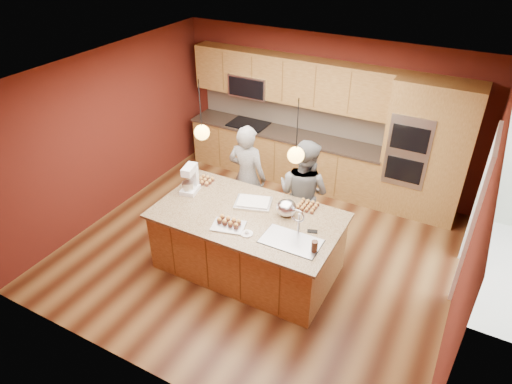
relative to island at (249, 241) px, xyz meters
The scene contains 24 objects.
floor 0.64m from the island, 95.97° to the left, with size 5.50×5.50×0.00m, color #411F0F.
ceiling 2.26m from the island, 95.97° to the left, with size 5.50×5.50×0.00m, color silver.
wall_back 3.05m from the island, 90.86° to the left, with size 5.50×5.50×0.00m, color #511912.
wall_front 2.26m from the island, 91.21° to the right, with size 5.50×5.50×0.00m, color #511912.
wall_left 2.96m from the island, behind, with size 5.00×5.00×0.00m, color #511912.
wall_right 2.87m from the island, ahead, with size 5.00×5.00×0.00m, color #511912.
cabinet_run 2.81m from the island, 105.19° to the left, with size 3.74×0.64×2.30m.
oven_column 3.25m from the island, 55.42° to the left, with size 1.30×0.62×2.30m.
doorway_trim 3.00m from the island, 24.40° to the left, with size 0.08×1.11×2.20m, color white, non-canonical shape.
pendant_left 1.67m from the island, behind, with size 0.20×0.20×0.80m.
pendant_right 1.66m from the island, ahead, with size 0.20×0.20×0.80m.
island is the anchor object (origin of this frame).
person_left 1.18m from the island, 120.01° to the left, with size 0.63×0.42×1.74m, color black.
person_right 1.11m from the island, 67.79° to the left, with size 0.83×0.65×1.72m, color slate.
stand_mixer 1.22m from the island, behind, with size 0.27×0.33×0.41m.
sheet_cake 0.55m from the island, 104.52° to the left, with size 0.59×0.51×0.05m.
cooling_rack 0.59m from the island, 105.42° to the right, with size 0.42×0.30×0.02m, color #ADAFB5.
mixing_bowl 0.76m from the island, 28.80° to the left, with size 0.28×0.28×0.24m, color silver.
plate 0.63m from the island, 63.57° to the right, with size 0.16×0.16×0.01m, color white.
tumbler 1.24m from the island, 15.53° to the right, with size 0.08×0.08×0.16m, color #391E11.
phone 1.02m from the island, ahead, with size 0.13×0.07×0.01m, color black.
cupcakes_left 1.19m from the island, 156.19° to the left, with size 0.24×0.24×0.07m, color #C88D3E, non-canonical shape.
cupcakes_rack 0.61m from the island, 109.71° to the right, with size 0.33×0.17×0.08m, color #C88D3E, non-canonical shape.
cupcakes_right 0.97m from the island, 40.43° to the left, with size 0.28×0.28×0.06m, color #C88D3E, non-canonical shape.
Camera 1 is at (2.52, -4.80, 4.48)m, focal length 32.00 mm.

